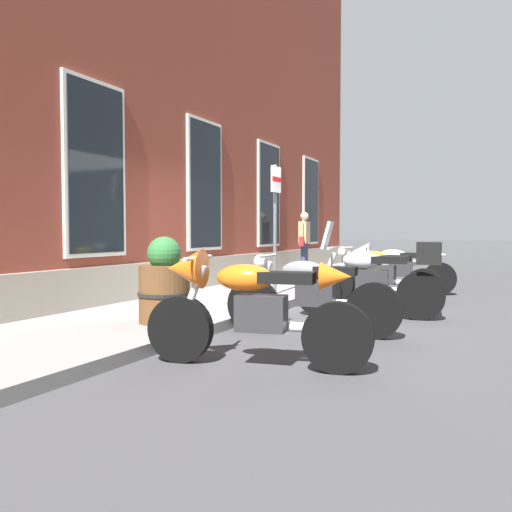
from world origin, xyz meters
name	(u,v)px	position (x,y,z in m)	size (l,w,h in m)	color
ground_plane	(282,311)	(0.00, 0.00, 0.00)	(140.00, 140.00, 0.00)	#38383A
sidewalk	(217,302)	(0.00, 1.15, 0.06)	(26.83, 2.30, 0.13)	slate
brick_pub_facade	(9,30)	(0.00, 5.80, 5.12)	(20.83, 7.12, 10.26)	brown
motorcycle_orange_sport	(247,303)	(-3.16, -1.00, 0.57)	(0.67, 2.04, 1.05)	black
motorcycle_grey_naked	(310,294)	(-1.51, -0.99, 0.47)	(0.62, 2.09, 0.93)	black
motorcycle_silver_touring	(376,278)	(0.00, -1.42, 0.56)	(0.72, 2.04, 1.35)	black
motorcycle_yellow_naked	(378,275)	(1.53, -1.08, 0.47)	(0.62, 2.06, 0.94)	black
motorcycle_white_sport	(393,265)	(3.10, -1.03, 0.54)	(0.62, 2.16, 0.99)	black
pedestrian_tan_coat	(304,240)	(5.26, 1.64, 1.00)	(0.66, 0.23, 1.57)	#2D3351
parking_sign	(275,210)	(0.97, 0.55, 1.57)	(0.36, 0.07, 2.21)	#4C4C51
barrel_planter	(164,286)	(-2.20, 0.58, 0.56)	(0.63, 0.63, 1.02)	brown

